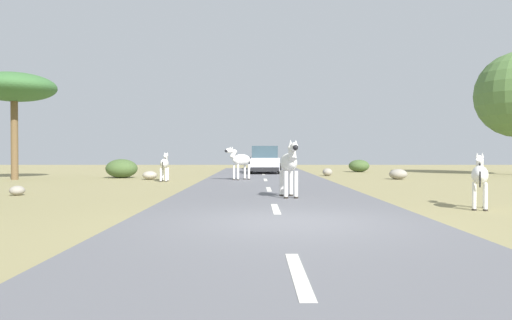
# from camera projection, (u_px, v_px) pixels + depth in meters

# --- Properties ---
(ground_plane) EXTENTS (90.00, 90.00, 0.00)m
(ground_plane) POSITION_uv_depth(u_px,v_px,m) (288.00, 224.00, 9.18)
(ground_plane) COLOR #8E8456
(road) EXTENTS (6.00, 64.00, 0.05)m
(road) POSITION_uv_depth(u_px,v_px,m) (278.00, 222.00, 9.18)
(road) COLOR slate
(road) RESTS_ON ground_plane
(lane_markings) EXTENTS (0.16, 56.00, 0.01)m
(lane_markings) POSITION_uv_depth(u_px,v_px,m) (281.00, 229.00, 8.18)
(lane_markings) COLOR silver
(lane_markings) RESTS_ON road
(zebra_0) EXTENTS (0.59, 1.76, 1.66)m
(zebra_0) POSITION_uv_depth(u_px,v_px,m) (287.00, 163.00, 14.01)
(zebra_0) COLOR silver
(zebra_0) RESTS_ON road
(zebra_1) EXTENTS (0.43, 1.48, 1.39)m
(zebra_1) POSITION_uv_depth(u_px,v_px,m) (162.00, 164.00, 22.69)
(zebra_1) COLOR silver
(zebra_1) RESTS_ON ground_plane
(zebra_2) EXTENTS (1.34, 1.36, 1.60)m
(zebra_2) POSITION_uv_depth(u_px,v_px,m) (238.00, 160.00, 23.13)
(zebra_2) COLOR silver
(zebra_2) RESTS_ON road
(zebra_3) EXTENTS (0.80, 1.35, 1.35)m
(zebra_3) POSITION_uv_depth(u_px,v_px,m) (477.00, 175.00, 11.59)
(zebra_3) COLOR silver
(zebra_3) RESTS_ON ground_plane
(car_0) EXTENTS (2.18, 4.42, 1.74)m
(car_0) POSITION_uv_depth(u_px,v_px,m) (261.00, 159.00, 38.27)
(car_0) COLOR silver
(car_0) RESTS_ON road
(car_1) EXTENTS (2.07, 4.37, 1.74)m
(car_1) POSITION_uv_depth(u_px,v_px,m) (262.00, 161.00, 31.19)
(car_1) COLOR silver
(car_1) RESTS_ON road
(tree_2) EXTENTS (4.05, 4.05, 5.35)m
(tree_2) POSITION_uv_depth(u_px,v_px,m) (11.00, 88.00, 24.05)
(tree_2) COLOR brown
(tree_2) RESTS_ON ground_plane
(bush_1) EXTENTS (1.44, 1.30, 0.86)m
(bush_1) POSITION_uv_depth(u_px,v_px,m) (357.00, 166.00, 33.92)
(bush_1) COLOR #425B2D
(bush_1) RESTS_ON ground_plane
(bush_2) EXTENTS (1.69, 1.52, 1.01)m
(bush_2) POSITION_uv_depth(u_px,v_px,m) (119.00, 169.00, 25.90)
(bush_2) COLOR #425B2D
(bush_2) RESTS_ON ground_plane
(rock_0) EXTENTS (0.46, 0.48, 0.31)m
(rock_0) POSITION_uv_depth(u_px,v_px,m) (14.00, 191.00, 15.24)
(rock_0) COLOR gray
(rock_0) RESTS_ON ground_plane
(rock_1) EXTENTS (0.73, 0.79, 0.43)m
(rock_1) POSITION_uv_depth(u_px,v_px,m) (147.00, 175.00, 24.33)
(rock_1) COLOR #A89E8C
(rock_1) RESTS_ON ground_plane
(rock_2) EXTENTS (0.56, 0.60, 0.45)m
(rock_2) POSITION_uv_depth(u_px,v_px,m) (325.00, 172.00, 28.16)
(rock_2) COLOR gray
(rock_2) RESTS_ON ground_plane
(rock_3) EXTENTS (0.90, 0.84, 0.53)m
(rock_3) POSITION_uv_depth(u_px,v_px,m) (396.00, 174.00, 24.55)
(rock_3) COLOR gray
(rock_3) RESTS_ON ground_plane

